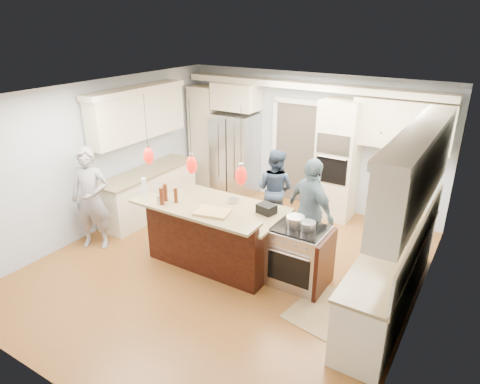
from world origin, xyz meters
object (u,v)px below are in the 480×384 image
(refrigerator, at_px, (235,154))
(island_range, at_px, (300,256))
(person_bar_end, at_px, (91,199))
(person_far_left, at_px, (275,189))
(kitchen_island, at_px, (218,233))

(refrigerator, relative_size, island_range, 1.96)
(refrigerator, distance_m, island_range, 3.71)
(refrigerator, xyz_separation_m, person_bar_end, (-0.75, -3.30, -0.02))
(island_range, xyz_separation_m, person_far_left, (-1.19, 1.45, 0.30))
(refrigerator, bearing_deg, island_range, -42.59)
(island_range, xyz_separation_m, person_bar_end, (-3.46, -0.81, 0.43))
(kitchen_island, relative_size, person_bar_end, 1.19)
(refrigerator, relative_size, person_bar_end, 1.02)
(refrigerator, relative_size, person_far_left, 1.18)
(person_bar_end, bearing_deg, island_range, -13.59)
(person_bar_end, height_order, person_far_left, person_bar_end)
(island_range, height_order, person_far_left, person_far_left)
(island_range, bearing_deg, person_far_left, 129.27)
(refrigerator, height_order, person_bar_end, refrigerator)
(island_range, bearing_deg, person_bar_end, -166.83)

